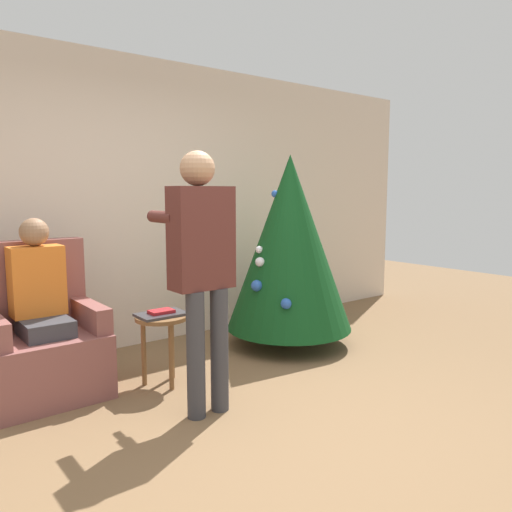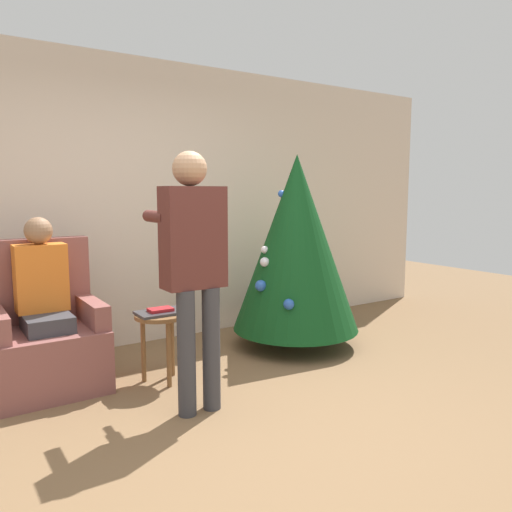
{
  "view_description": "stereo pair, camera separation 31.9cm",
  "coord_description": "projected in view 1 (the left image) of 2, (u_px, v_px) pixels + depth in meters",
  "views": [
    {
      "loc": [
        -1.76,
        -2.18,
        1.46
      ],
      "look_at": [
        0.65,
        0.9,
        0.96
      ],
      "focal_mm": 35.0,
      "sensor_mm": 36.0,
      "label": 1
    },
    {
      "loc": [
        -1.5,
        -2.36,
        1.46
      ],
      "look_at": [
        0.65,
        0.9,
        0.96
      ],
      "focal_mm": 35.0,
      "sensor_mm": 36.0,
      "label": 2
    }
  ],
  "objects": [
    {
      "name": "laptop",
      "position": [
        161.0,
        314.0,
        3.75
      ],
      "size": [
        0.36,
        0.24,
        0.02
      ],
      "color": "#38383D",
      "rests_on": "side_stool"
    },
    {
      "name": "side_stool",
      "position": [
        162.0,
        328.0,
        3.76
      ],
      "size": [
        0.4,
        0.4,
        0.54
      ],
      "color": "brown",
      "rests_on": "ground_plane"
    },
    {
      "name": "christmas_tree",
      "position": [
        290.0,
        243.0,
        4.68
      ],
      "size": [
        1.18,
        1.18,
        1.81
      ],
      "color": "brown",
      "rests_on": "ground_plane"
    },
    {
      "name": "person_standing",
      "position": [
        202.0,
        258.0,
        3.23
      ],
      "size": [
        0.43,
        0.57,
        1.72
      ],
      "color": "#38383D",
      "rests_on": "ground_plane"
    },
    {
      "name": "person_seated",
      "position": [
        41.0,
        299.0,
        3.53
      ],
      "size": [
        0.36,
        0.46,
        1.28
      ],
      "color": "#38383D",
      "rests_on": "ground_plane"
    },
    {
      "name": "wall_back",
      "position": [
        109.0,
        204.0,
        4.53
      ],
      "size": [
        8.0,
        0.06,
        2.7
      ],
      "color": "beige",
      "rests_on": "ground_plane"
    },
    {
      "name": "book",
      "position": [
        161.0,
        311.0,
        3.75
      ],
      "size": [
        0.18,
        0.12,
        0.02
      ],
      "color": "#B21E23",
      "rests_on": "laptop"
    },
    {
      "name": "ground_plane",
      "position": [
        263.0,
        439.0,
        2.96
      ],
      "size": [
        14.0,
        14.0,
        0.0
      ],
      "primitive_type": "plane",
      "color": "brown"
    },
    {
      "name": "armchair",
      "position": [
        42.0,
        345.0,
        3.6
      ],
      "size": [
        0.77,
        0.72,
        1.11
      ],
      "color": "brown",
      "rests_on": "ground_plane"
    }
  ]
}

